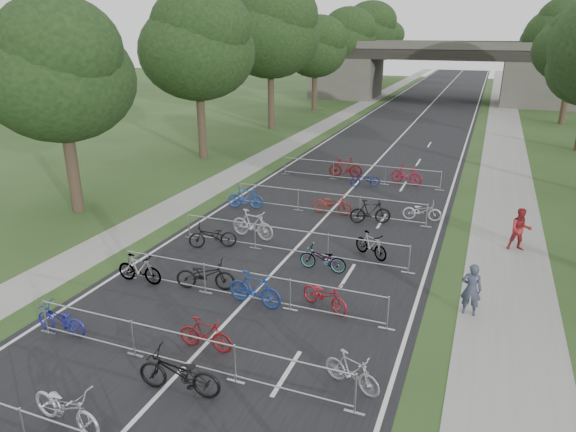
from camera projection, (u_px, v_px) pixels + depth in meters
road at (417, 119)px, 50.90m from camera, size 11.00×140.00×0.01m
sidewalk_right at (504, 124)px, 48.16m from camera, size 3.00×140.00×0.01m
sidewalk_left at (344, 115)px, 53.46m from camera, size 2.00×140.00×0.01m
lane_markings at (417, 119)px, 50.90m from camera, size 0.12×140.00×0.00m
overpass_bridge at (437, 71)px, 62.81m from camera, size 31.00×8.00×7.05m
tree_left_0 at (59, 74)px, 22.77m from camera, size 6.72×6.72×10.25m
tree_left_1 at (198, 47)px, 32.99m from camera, size 7.56×7.56×11.53m
tree_left_2 at (271, 33)px, 43.21m from camera, size 8.40×8.40×12.81m
tree_left_3 at (316, 48)px, 54.26m from camera, size 6.72×6.72×10.25m
tree_right_3 at (576, 47)px, 45.72m from camera, size 7.17×7.17×10.93m
tree_left_4 at (346, 38)px, 64.48m from camera, size 7.56×7.56×11.53m
tree_right_4 at (564, 34)px, 55.89m from camera, size 8.18×8.18×12.47m
tree_left_5 at (368, 31)px, 74.70m from camera, size 8.40×8.40×12.81m
tree_right_5 at (551, 49)px, 67.06m from camera, size 6.16×6.16×9.39m
tree_left_6 at (384, 41)px, 85.76m from camera, size 6.72×6.72×10.25m
tree_right_6 at (546, 40)px, 77.22m from camera, size 7.17×7.17×10.93m
barrier_row_2 at (182, 351)px, 13.27m from camera, size 9.70×0.08×1.10m
barrier_row_3 at (246, 286)px, 16.59m from camera, size 9.70×0.08×1.10m
barrier_row_4 at (291, 241)px, 20.09m from camera, size 9.70×0.08×1.10m
barrier_row_5 at (328, 204)px, 24.46m from camera, size 9.70×0.08×1.10m
barrier_row_6 at (359, 173)px, 29.71m from camera, size 9.70×0.08×1.10m
bike_5 at (66, 407)px, 11.31m from camera, size 2.07×0.92×1.06m
bike_8 at (60, 320)px, 14.86m from camera, size 1.72×0.63×0.90m
bike_9 at (205, 334)px, 14.07m from camera, size 1.63×0.49×0.98m
bike_10 at (179, 374)px, 12.34m from camera, size 2.22×0.95×1.13m
bike_11 at (352, 372)px, 12.55m from camera, size 1.68×0.99×0.97m
bike_12 at (139, 269)px, 17.83m from camera, size 1.75×0.53×1.04m
bike_13 at (205, 275)px, 17.38m from camera, size 2.14×1.22×1.06m
bike_14 at (255, 289)px, 16.35m from camera, size 1.96×0.73×1.15m
bike_15 at (325, 296)px, 16.17m from camera, size 1.88×1.25×0.94m
bike_16 at (213, 236)px, 20.71m from camera, size 2.02×1.47×1.01m
bike_17 at (253, 224)px, 21.64m from camera, size 2.12×0.91×1.24m
bike_18 at (323, 259)px, 18.74m from camera, size 1.80×0.69×0.94m
bike_19 at (371, 245)px, 19.87m from camera, size 1.65×1.28×1.00m
bike_20 at (245, 198)px, 25.32m from camera, size 1.88×0.87×1.09m
bike_21 at (332, 204)px, 24.56m from camera, size 1.92×0.71×1.00m
bike_22 at (370, 212)px, 23.31m from camera, size 1.93×1.13×1.12m
bike_23 at (422, 211)px, 23.72m from camera, size 1.82×0.85×0.92m
bike_25 at (346, 167)px, 30.68m from camera, size 2.05×0.85×1.20m
bike_26 at (365, 179)px, 28.82m from camera, size 1.77×1.27×0.89m
bike_27 at (407, 174)px, 29.31m from camera, size 1.97×1.05×1.14m
pedestrian_a at (471, 289)px, 15.74m from camera, size 0.63×0.43×1.70m
pedestrian_b at (520, 230)px, 20.37m from camera, size 0.97×0.82×1.75m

